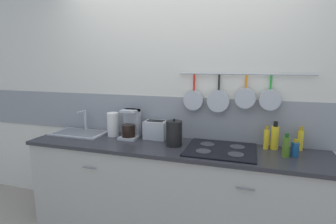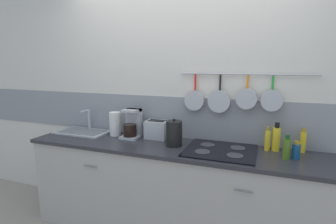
{
  "view_description": "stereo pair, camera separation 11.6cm",
  "coord_description": "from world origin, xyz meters",
  "px_view_note": "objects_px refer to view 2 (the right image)",
  "views": [
    {
      "loc": [
        0.69,
        -2.23,
        1.65
      ],
      "look_at": [
        -0.02,
        0.0,
        1.22
      ],
      "focal_mm": 28.0,
      "sensor_mm": 36.0,
      "label": 1
    },
    {
      "loc": [
        0.8,
        -2.19,
        1.65
      ],
      "look_at": [
        -0.02,
        0.0,
        1.22
      ],
      "focal_mm": 28.0,
      "sensor_mm": 36.0,
      "label": 2
    }
  ],
  "objects_px": {
    "kettle": "(174,133)",
    "bottle_hot_sauce": "(276,138)",
    "bottle_sesame_oil": "(296,151)",
    "bottle_cooking_wine": "(303,142)",
    "toaster": "(157,129)",
    "bottle_dish_soap": "(268,140)",
    "paper_towel_roll": "(115,124)",
    "coffee_maker": "(132,126)",
    "bottle_olive_oil": "(287,148)"
  },
  "relations": [
    {
      "from": "kettle",
      "to": "bottle_hot_sauce",
      "type": "bearing_deg",
      "value": 11.19
    },
    {
      "from": "bottle_sesame_oil",
      "to": "bottle_cooking_wine",
      "type": "relative_size",
      "value": 0.69
    },
    {
      "from": "bottle_cooking_wine",
      "to": "toaster",
      "type": "bearing_deg",
      "value": -178.1
    },
    {
      "from": "kettle",
      "to": "bottle_sesame_oil",
      "type": "height_order",
      "value": "kettle"
    },
    {
      "from": "bottle_hot_sauce",
      "to": "bottle_cooking_wine",
      "type": "distance_m",
      "value": 0.22
    },
    {
      "from": "kettle",
      "to": "bottle_dish_soap",
      "type": "distance_m",
      "value": 0.83
    },
    {
      "from": "bottle_sesame_oil",
      "to": "bottle_hot_sauce",
      "type": "bearing_deg",
      "value": 132.69
    },
    {
      "from": "kettle",
      "to": "bottle_hot_sauce",
      "type": "xyz_separation_m",
      "value": [
        0.88,
        0.17,
        -0.01
      ]
    },
    {
      "from": "paper_towel_roll",
      "to": "toaster",
      "type": "relative_size",
      "value": 1.04
    },
    {
      "from": "kettle",
      "to": "bottle_cooking_wine",
      "type": "relative_size",
      "value": 1.22
    },
    {
      "from": "toaster",
      "to": "kettle",
      "type": "height_order",
      "value": "kettle"
    },
    {
      "from": "bottle_dish_soap",
      "to": "coffee_maker",
      "type": "bearing_deg",
      "value": -178.35
    },
    {
      "from": "coffee_maker",
      "to": "bottle_olive_oil",
      "type": "height_order",
      "value": "coffee_maker"
    },
    {
      "from": "bottle_dish_soap",
      "to": "bottle_hot_sauce",
      "type": "distance_m",
      "value": 0.07
    },
    {
      "from": "bottle_cooking_wine",
      "to": "coffee_maker",
      "type": "bearing_deg",
      "value": -176.66
    },
    {
      "from": "bottle_olive_oil",
      "to": "bottle_sesame_oil",
      "type": "bearing_deg",
      "value": 23.2
    },
    {
      "from": "toaster",
      "to": "kettle",
      "type": "relative_size",
      "value": 0.93
    },
    {
      "from": "kettle",
      "to": "toaster",
      "type": "bearing_deg",
      "value": 144.98
    },
    {
      "from": "toaster",
      "to": "bottle_sesame_oil",
      "type": "distance_m",
      "value": 1.28
    },
    {
      "from": "bottle_hot_sauce",
      "to": "paper_towel_roll",
      "type": "bearing_deg",
      "value": -178.18
    },
    {
      "from": "coffee_maker",
      "to": "bottle_cooking_wine",
      "type": "bearing_deg",
      "value": 3.34
    },
    {
      "from": "paper_towel_roll",
      "to": "bottle_sesame_oil",
      "type": "height_order",
      "value": "paper_towel_roll"
    },
    {
      "from": "bottle_hot_sauce",
      "to": "bottle_sesame_oil",
      "type": "relative_size",
      "value": 1.72
    },
    {
      "from": "coffee_maker",
      "to": "bottle_hot_sauce",
      "type": "bearing_deg",
      "value": 2.18
    },
    {
      "from": "kettle",
      "to": "bottle_olive_oil",
      "type": "xyz_separation_m",
      "value": [
        0.96,
        -0.01,
        -0.03
      ]
    },
    {
      "from": "bottle_hot_sauce",
      "to": "kettle",
      "type": "bearing_deg",
      "value": -168.81
    },
    {
      "from": "bottle_sesame_oil",
      "to": "toaster",
      "type": "bearing_deg",
      "value": 173.1
    },
    {
      "from": "bottle_sesame_oil",
      "to": "bottle_cooking_wine",
      "type": "distance_m",
      "value": 0.21
    },
    {
      "from": "kettle",
      "to": "bottle_dish_soap",
      "type": "relative_size",
      "value": 1.22
    },
    {
      "from": "paper_towel_roll",
      "to": "bottle_cooking_wine",
      "type": "height_order",
      "value": "paper_towel_roll"
    },
    {
      "from": "bottle_hot_sauce",
      "to": "bottle_cooking_wine",
      "type": "bearing_deg",
      "value": 10.72
    },
    {
      "from": "bottle_dish_soap",
      "to": "kettle",
      "type": "bearing_deg",
      "value": -168.88
    },
    {
      "from": "bottle_olive_oil",
      "to": "paper_towel_roll",
      "type": "bearing_deg",
      "value": 175.26
    },
    {
      "from": "bottle_dish_soap",
      "to": "toaster",
      "type": "bearing_deg",
      "value": 179.41
    },
    {
      "from": "toaster",
      "to": "bottle_dish_soap",
      "type": "bearing_deg",
      "value": -0.59
    },
    {
      "from": "paper_towel_roll",
      "to": "coffee_maker",
      "type": "xyz_separation_m",
      "value": [
        0.2,
        -0.0,
        -0.0
      ]
    },
    {
      "from": "toaster",
      "to": "bottle_dish_soap",
      "type": "relative_size",
      "value": 1.14
    },
    {
      "from": "bottle_hot_sauce",
      "to": "bottle_olive_oil",
      "type": "relative_size",
      "value": 1.26
    },
    {
      "from": "coffee_maker",
      "to": "toaster",
      "type": "xyz_separation_m",
      "value": [
        0.26,
        0.05,
        -0.03
      ]
    },
    {
      "from": "bottle_dish_soap",
      "to": "paper_towel_roll",
      "type": "bearing_deg",
      "value": -178.65
    },
    {
      "from": "paper_towel_roll",
      "to": "bottle_olive_oil",
      "type": "relative_size",
      "value": 1.25
    },
    {
      "from": "bottle_hot_sauce",
      "to": "coffee_maker",
      "type": "bearing_deg",
      "value": -177.82
    },
    {
      "from": "bottle_dish_soap",
      "to": "bottle_sesame_oil",
      "type": "relative_size",
      "value": 1.44
    },
    {
      "from": "kettle",
      "to": "bottle_cooking_wine",
      "type": "bearing_deg",
      "value": 11.1
    },
    {
      "from": "bottle_cooking_wine",
      "to": "kettle",
      "type": "bearing_deg",
      "value": -168.9
    },
    {
      "from": "bottle_sesame_oil",
      "to": "bottle_olive_oil",
      "type": "bearing_deg",
      "value": -156.8
    },
    {
      "from": "bottle_dish_soap",
      "to": "bottle_sesame_oil",
      "type": "xyz_separation_m",
      "value": [
        0.21,
        -0.14,
        -0.03
      ]
    },
    {
      "from": "paper_towel_roll",
      "to": "bottle_dish_soap",
      "type": "bearing_deg",
      "value": 1.35
    },
    {
      "from": "coffee_maker",
      "to": "bottle_hot_sauce",
      "type": "height_order",
      "value": "coffee_maker"
    },
    {
      "from": "bottle_hot_sauce",
      "to": "toaster",
      "type": "bearing_deg",
      "value": -179.8
    }
  ]
}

